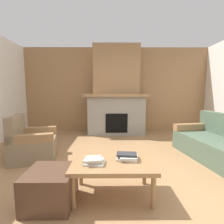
{
  "coord_description": "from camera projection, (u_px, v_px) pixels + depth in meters",
  "views": [
    {
      "loc": [
        -0.17,
        -2.5,
        1.27
      ],
      "look_at": [
        -0.14,
        0.99,
        0.86
      ],
      "focal_mm": 26.44,
      "sensor_mm": 36.0,
      "label": 1
    }
  ],
  "objects": [
    {
      "name": "book_stack_near_edge",
      "position": [
        94.0,
        161.0,
        1.95
      ],
      "size": [
        0.26,
        0.21,
        0.07
      ],
      "color": "beige",
      "rests_on": "coffee_table"
    },
    {
      "name": "couch",
      "position": [
        222.0,
        146.0,
        3.06
      ],
      "size": [
        1.11,
        1.91,
        0.85
      ],
      "color": "#4C604C",
      "rests_on": "ground"
    },
    {
      "name": "ottoman",
      "position": [
        51.0,
        187.0,
        1.88
      ],
      "size": [
        0.52,
        0.52,
        0.4
      ],
      "primitive_type": "cube",
      "color": "#4C3323",
      "rests_on": "ground"
    },
    {
      "name": "wall_back_wood_panel",
      "position": [
        116.0,
        90.0,
        5.45
      ],
      "size": [
        6.0,
        0.12,
        2.7
      ],
      "primitive_type": "cube",
      "color": "#997047",
      "rests_on": "ground"
    },
    {
      "name": "coffee_table",
      "position": [
        113.0,
        166.0,
        2.02
      ],
      "size": [
        1.0,
        0.6,
        0.43
      ],
      "color": "#997047",
      "rests_on": "ground"
    },
    {
      "name": "armchair",
      "position": [
        32.0,
        144.0,
        3.17
      ],
      "size": [
        0.92,
        0.92,
        0.85
      ],
      "color": "#847056",
      "rests_on": "ground"
    },
    {
      "name": "ground",
      "position": [
        121.0,
        173.0,
        2.63
      ],
      "size": [
        9.0,
        9.0,
        0.0
      ],
      "primitive_type": "plane",
      "color": "#9E754C"
    },
    {
      "name": "book_stack_center",
      "position": [
        127.0,
        157.0,
        2.08
      ],
      "size": [
        0.3,
        0.27,
        0.08
      ],
      "color": "beige",
      "rests_on": "coffee_table"
    },
    {
      "name": "fireplace",
      "position": [
        116.0,
        96.0,
        5.1
      ],
      "size": [
        1.9,
        0.82,
        2.7
      ],
      "color": "gray",
      "rests_on": "ground"
    }
  ]
}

